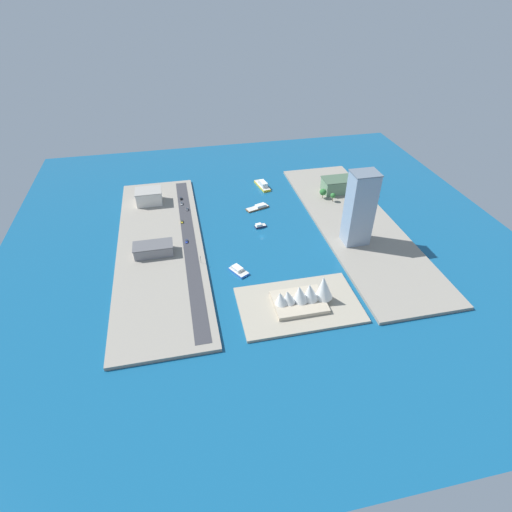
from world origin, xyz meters
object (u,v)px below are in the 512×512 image
Objects in this scene: traffic_light_waterfront at (201,259)px; opera_landmark at (305,295)px; tower_tall_glass at (360,209)px; sedan_silver at (187,209)px; terminal_long_green at (343,184)px; taxi_yellow_cab at (182,221)px; catamaran_blue at (238,270)px; patrol_launch_navy at (260,226)px; ferry_yellow_fast at (263,185)px; van_white at (182,203)px; hatchback_blue at (186,241)px; warehouse_low_gray at (153,249)px; hotel_broad_white at (149,196)px; barge_flat_brown at (258,207)px; suv_black at (181,198)px.

traffic_light_waterfront is 0.15× the size of opera_landmark.
tower_tall_glass is 13.37× the size of sedan_silver.
taxi_yellow_cab is (166.53, 27.72, -6.20)m from terminal_long_green.
taxi_yellow_cab is (38.20, -78.52, 1.96)m from catamaran_blue.
catamaran_blue reaches higher than patrol_launch_navy.
ferry_yellow_fast is 0.68× the size of opera_landmark.
ferry_yellow_fast reaches higher than van_white.
hatchback_blue is at bearing 89.99° from van_white.
warehouse_low_gray is 1.27× the size of hotel_broad_white.
catamaran_blue is at bearing -50.06° from opera_landmark.
barge_flat_brown is 0.56× the size of opera_landmark.
catamaran_blue is 0.29× the size of tower_tall_glass.
terminal_long_green reaches higher than taxi_yellow_cab.
terminal_long_green is (-128.33, -106.24, 8.17)m from catamaran_blue.
hatchback_blue is (66.79, 13.77, 2.03)m from patrol_launch_navy.
traffic_light_waterfront is at bearing 1.62° from tower_tall_glass.
hatchback_blue is 0.78× the size of traffic_light_waterfront.
van_white reaches higher than hatchback_blue.
catamaran_blue is 72.29m from warehouse_low_gray.
tower_tall_glass reaches higher than patrol_launch_navy.
traffic_light_waterfront is 89.22m from opera_landmark.
sedan_silver is 0.11× the size of opera_landmark.
sedan_silver is 0.92× the size of hatchback_blue.
tower_tall_glass is (-169.35, 104.31, 24.51)m from hotel_broad_white.
catamaran_blue is 2.79× the size of traffic_light_waterfront.
barge_flat_brown is 86.53m from hatchback_blue.
suv_black is at bearing -66.13° from opera_landmark.
sedan_silver is at bearing -32.84° from patrol_launch_navy.
suv_black is (4.30, -22.93, 0.01)m from sedan_silver.
sedan_silver is at bearing -72.30° from catamaran_blue.
opera_landmark is (-38.57, 46.07, 8.09)m from catamaran_blue.
sedan_silver is at bearing 110.05° from van_white.
barge_flat_brown is at bearing 165.33° from van_white.
ferry_yellow_fast reaches higher than sedan_silver.
barge_flat_brown is 0.83× the size of ferry_yellow_fast.
ferry_yellow_fast is 4.46× the size of traffic_light_waterfront.
hatchback_blue is (0.02, 66.27, -0.04)m from van_white.
taxi_yellow_cab is (68.63, -18.87, 2.03)m from patrol_launch_navy.
hotel_broad_white is at bearing -70.09° from traffic_light_waterfront.
patrol_launch_navy is at bearing -117.03° from catamaran_blue.
hatchback_blue is (86.67, 90.80, 1.01)m from ferry_yellow_fast.
ferry_yellow_fast is at bearing -104.47° from patrol_launch_navy.
hotel_broad_white reaches higher than catamaran_blue.
hotel_broad_white reaches higher than warehouse_low_gray.
barge_flat_brown is (-36.05, -93.19, -0.27)m from catamaran_blue.
terminal_long_green is at bearing -159.87° from hatchback_blue.
barge_flat_brown is at bearing 174.39° from sedan_silver.
opera_landmark is (64.29, 63.73, -24.31)m from tower_tall_glass.
hotel_broad_white is 30.89m from suv_black.
ferry_yellow_fast is 5.65× the size of suv_black.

